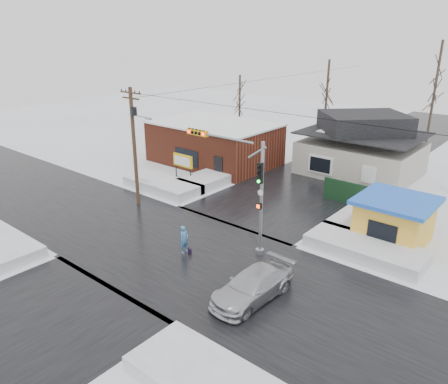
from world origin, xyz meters
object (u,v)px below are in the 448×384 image
Objects in this scene: kiosk at (394,219)px; pedestrian at (184,240)px; utility_pole at (134,140)px; traffic_signal at (240,178)px; marquee_sign at (183,162)px; car at (253,286)px.

kiosk reaches higher than pedestrian.
utility_pole reaches higher than pedestrian.
pedestrian is (8.31, -3.34, -4.24)m from utility_pole.
pedestrian is at bearing -126.16° from traffic_signal.
marquee_sign is 18.51m from kiosk.
car is (14.42, -4.63, -4.37)m from utility_pole.
marquee_sign is 0.50× the size of car.
pedestrian is at bearing -21.89° from utility_pole.
utility_pole is at bearing -159.56° from kiosk.
kiosk is at bearing 44.84° from traffic_signal.
utility_pole is at bearing 165.23° from car.
car is (6.11, -1.29, -0.13)m from pedestrian.
marquee_sign reaches higher than pedestrian.
utility_pole reaches higher than traffic_signal.
traffic_signal is at bearing -29.72° from marquee_sign.
marquee_sign is at bearing -178.45° from kiosk.
utility_pole is 1.76× the size of car.
utility_pole is 9.91m from pedestrian.
marquee_sign is 13.28m from pedestrian.
kiosk is 0.90× the size of car.
traffic_signal is 10.39m from utility_pole.
pedestrian is 0.34× the size of car.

